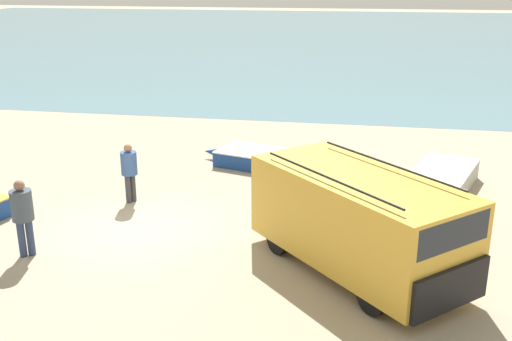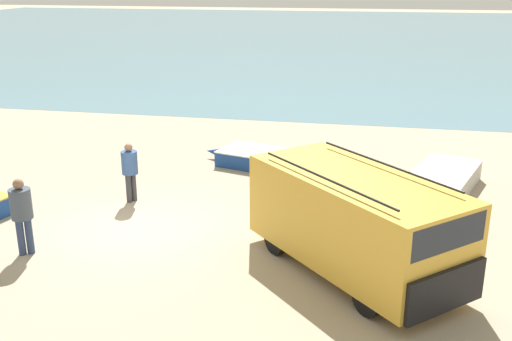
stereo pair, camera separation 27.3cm
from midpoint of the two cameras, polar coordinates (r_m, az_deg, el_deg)
ground_plane at (r=15.46m, az=-10.81°, el=-5.43°), size 200.00×200.00×0.00m
sea_water at (r=65.57m, az=6.70°, el=12.81°), size 120.00×80.00×0.01m
parked_van at (r=12.86m, az=10.02°, el=-4.62°), size 4.99×5.09×2.28m
fishing_rowboat_1 at (r=19.77m, az=1.91°, el=0.99°), size 4.63×2.57×0.52m
fishing_rowboat_2 at (r=18.35m, az=17.63°, el=-1.09°), size 2.61×4.30×0.63m
fisherman_2 at (r=14.38m, az=-20.92°, el=-3.51°), size 0.48×0.48×1.82m
fisherman_3 at (r=16.95m, az=-11.48°, el=0.32°), size 0.44×0.44×1.69m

